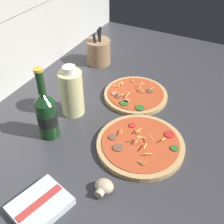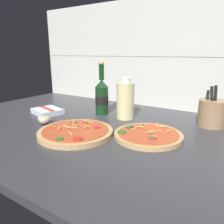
{
  "view_description": "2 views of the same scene",
  "coord_description": "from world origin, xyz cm",
  "px_view_note": "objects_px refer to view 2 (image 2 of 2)",
  "views": [
    {
      "loc": [
        -64.27,
        -31.95,
        67.68
      ],
      "look_at": [
        -0.25,
        1.39,
        7.87
      ],
      "focal_mm": 45.0,
      "sensor_mm": 36.0,
      "label": 1
    },
    {
      "loc": [
        47.02,
        -68.11,
        32.0
      ],
      "look_at": [
        3.36,
        -0.69,
        10.08
      ],
      "focal_mm": 35.0,
      "sensor_mm": 36.0,
      "label": 2
    }
  ],
  "objects_px": {
    "pizza_far": "(148,135)",
    "oil_bottle": "(125,100)",
    "mushroom_left": "(45,120)",
    "utensil_crock": "(212,113)",
    "dish_towel": "(47,111)",
    "pizza_near": "(76,132)",
    "beer_bottle": "(102,96)"
  },
  "relations": [
    {
      "from": "pizza_near",
      "to": "dish_towel",
      "type": "distance_m",
      "value": 0.35
    },
    {
      "from": "utensil_crock",
      "to": "dish_towel",
      "type": "relative_size",
      "value": 1.04
    },
    {
      "from": "pizza_near",
      "to": "mushroom_left",
      "type": "xyz_separation_m",
      "value": [
        -0.2,
        0.02,
        0.01
      ]
    },
    {
      "from": "mushroom_left",
      "to": "oil_bottle",
      "type": "bearing_deg",
      "value": 46.62
    },
    {
      "from": "pizza_near",
      "to": "mushroom_left",
      "type": "relative_size",
      "value": 5.06
    },
    {
      "from": "pizza_far",
      "to": "mushroom_left",
      "type": "xyz_separation_m",
      "value": [
        -0.43,
        -0.1,
        0.01
      ]
    },
    {
      "from": "pizza_near",
      "to": "dish_towel",
      "type": "xyz_separation_m",
      "value": [
        -0.32,
        0.14,
        0.0
      ]
    },
    {
      "from": "pizza_near",
      "to": "dish_towel",
      "type": "relative_size",
      "value": 1.68
    },
    {
      "from": "pizza_far",
      "to": "beer_bottle",
      "type": "xyz_separation_m",
      "value": [
        -0.32,
        0.17,
        0.08
      ]
    },
    {
      "from": "pizza_near",
      "to": "mushroom_left",
      "type": "height_order",
      "value": "pizza_near"
    },
    {
      "from": "pizza_near",
      "to": "utensil_crock",
      "type": "distance_m",
      "value": 0.55
    },
    {
      "from": "utensil_crock",
      "to": "dish_towel",
      "type": "bearing_deg",
      "value": -161.79
    },
    {
      "from": "dish_towel",
      "to": "utensil_crock",
      "type": "bearing_deg",
      "value": 18.21
    },
    {
      "from": "pizza_near",
      "to": "oil_bottle",
      "type": "xyz_separation_m",
      "value": [
        0.05,
        0.28,
        0.08
      ]
    },
    {
      "from": "mushroom_left",
      "to": "dish_towel",
      "type": "distance_m",
      "value": 0.17
    },
    {
      "from": "pizza_near",
      "to": "utensil_crock",
      "type": "bearing_deg",
      "value": 43.27
    },
    {
      "from": "pizza_far",
      "to": "oil_bottle",
      "type": "xyz_separation_m",
      "value": [
        -0.19,
        0.16,
        0.08
      ]
    },
    {
      "from": "beer_bottle",
      "to": "utensil_crock",
      "type": "distance_m",
      "value": 0.5
    },
    {
      "from": "oil_bottle",
      "to": "beer_bottle",
      "type": "bearing_deg",
      "value": 178.32
    },
    {
      "from": "pizza_far",
      "to": "beer_bottle",
      "type": "height_order",
      "value": "beer_bottle"
    },
    {
      "from": "beer_bottle",
      "to": "oil_bottle",
      "type": "bearing_deg",
      "value": -1.68
    },
    {
      "from": "beer_bottle",
      "to": "utensil_crock",
      "type": "bearing_deg",
      "value": 10.59
    },
    {
      "from": "pizza_far",
      "to": "oil_bottle",
      "type": "distance_m",
      "value": 0.26
    },
    {
      "from": "mushroom_left",
      "to": "pizza_near",
      "type": "bearing_deg",
      "value": -6.7
    },
    {
      "from": "beer_bottle",
      "to": "dish_towel",
      "type": "height_order",
      "value": "beer_bottle"
    },
    {
      "from": "pizza_far",
      "to": "dish_towel",
      "type": "xyz_separation_m",
      "value": [
        -0.55,
        0.02,
        0.0
      ]
    },
    {
      "from": "mushroom_left",
      "to": "utensil_crock",
      "type": "distance_m",
      "value": 0.7
    },
    {
      "from": "utensil_crock",
      "to": "dish_towel",
      "type": "xyz_separation_m",
      "value": [
        -0.72,
        -0.24,
        -0.04
      ]
    },
    {
      "from": "oil_bottle",
      "to": "mushroom_left",
      "type": "distance_m",
      "value": 0.37
    },
    {
      "from": "pizza_near",
      "to": "mushroom_left",
      "type": "bearing_deg",
      "value": 173.3
    },
    {
      "from": "pizza_far",
      "to": "mushroom_left",
      "type": "height_order",
      "value": "pizza_far"
    },
    {
      "from": "pizza_near",
      "to": "oil_bottle",
      "type": "bearing_deg",
      "value": 80.1
    }
  ]
}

